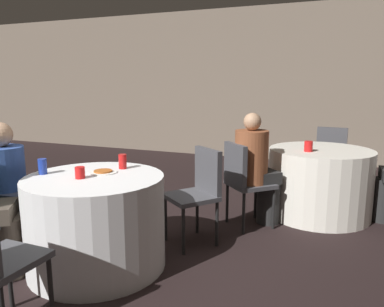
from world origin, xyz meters
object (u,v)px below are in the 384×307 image
object	(u,v)px
table_far	(319,182)
person_floral_shirt	(257,169)
person_blue_shirt	(12,188)
soda_can_red	(123,161)
table_near	(96,222)
chair_near_northeast	(199,186)
pizza_plate_near	(103,172)
chair_far_north	(330,154)
chair_far_southwest	(243,177)
soda_can_blue	(43,166)

from	to	relation	value
table_far	person_floral_shirt	size ratio (longest dim) A/B	0.95
person_floral_shirt	person_blue_shirt	size ratio (longest dim) A/B	1.02
soda_can_red	table_near	bearing A→B (deg)	-101.44
chair_near_northeast	pizza_plate_near	size ratio (longest dim) A/B	3.74
person_blue_shirt	chair_far_north	bearing A→B (deg)	135.47
person_blue_shirt	chair_near_northeast	bearing A→B (deg)	115.75
person_blue_shirt	table_near	bearing A→B (deg)	90.00
table_near	person_floral_shirt	bearing A→B (deg)	53.94
table_near	table_far	xyz separation A→B (m)	(1.55, 1.89, 0.00)
soda_can_red	person_floral_shirt	bearing A→B (deg)	48.47
chair_far_southwest	person_floral_shirt	world-z (taller)	person_floral_shirt
chair_near_northeast	chair_far_southwest	world-z (taller)	same
table_far	pizza_plate_near	world-z (taller)	pizza_plate_near
pizza_plate_near	chair_far_north	bearing A→B (deg)	58.96
chair_far_southwest	chair_far_north	world-z (taller)	same
chair_near_northeast	person_floral_shirt	xyz separation A→B (m)	(0.39, 0.60, 0.06)
table_near	soda_can_blue	size ratio (longest dim) A/B	8.75
table_far	chair_far_southwest	bearing A→B (deg)	-136.05
chair_far_southwest	person_blue_shirt	size ratio (longest dim) A/B	0.76
chair_near_northeast	chair_far_north	size ratio (longest dim) A/B	1.00
person_floral_shirt	person_blue_shirt	xyz separation A→B (m)	(-1.76, -1.41, -0.01)
table_far	pizza_plate_near	size ratio (longest dim) A/B	4.78
table_far	chair_far_north	xyz separation A→B (m)	(0.07, 0.95, 0.16)
person_floral_shirt	soda_can_red	xyz separation A→B (m)	(-0.91, -1.03, 0.21)
table_near	chair_far_north	world-z (taller)	chair_far_north
table_near	soda_can_red	size ratio (longest dim) A/B	8.75
soda_can_blue	person_blue_shirt	bearing A→B (deg)	177.59
chair_far_north	pizza_plate_near	xyz separation A→B (m)	(-1.63, -2.71, 0.22)
chair_far_southwest	table_far	bearing A→B (deg)	90.00
chair_near_northeast	person_blue_shirt	bearing A→B (deg)	68.82
pizza_plate_near	person_blue_shirt	bearing A→B (deg)	-165.26
pizza_plate_near	soda_can_blue	size ratio (longest dim) A/B	1.88
table_near	chair_far_north	xyz separation A→B (m)	(1.62, 2.85, 0.16)
chair_far_north	chair_far_southwest	bearing A→B (deg)	69.15
chair_far_southwest	chair_near_northeast	bearing A→B (deg)	-73.89
chair_far_southwest	person_floral_shirt	distance (m)	0.17
pizza_plate_near	soda_can_red	size ratio (longest dim) A/B	1.88
chair_near_northeast	soda_can_red	xyz separation A→B (m)	(-0.52, -0.43, 0.27)
chair_far_north	pizza_plate_near	world-z (taller)	chair_far_north
pizza_plate_near	chair_far_southwest	bearing A→B (deg)	51.48
table_near	person_blue_shirt	bearing A→B (deg)	-174.95
pizza_plate_near	table_far	bearing A→B (deg)	48.42
soda_can_blue	table_far	bearing A→B (deg)	45.14
table_far	chair_far_north	bearing A→B (deg)	85.66
chair_near_northeast	table_near	bearing A→B (deg)	90.00
person_floral_shirt	pizza_plate_near	xyz separation A→B (m)	(-0.99, -1.21, 0.16)
chair_near_northeast	pizza_plate_near	distance (m)	0.88
table_far	person_floral_shirt	xyz separation A→B (m)	(-0.57, -0.55, 0.21)
person_floral_shirt	soda_can_blue	world-z (taller)	person_floral_shirt
soda_can_red	soda_can_blue	xyz separation A→B (m)	(-0.48, -0.39, 0.00)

